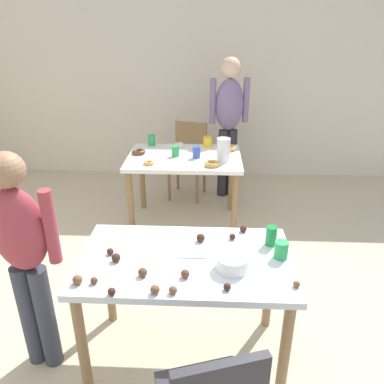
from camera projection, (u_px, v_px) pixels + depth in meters
ground_plane at (197, 351)px, 2.52m from camera, size 6.40×6.40×0.00m
wall_back at (206, 77)px, 4.88m from camera, size 6.40×0.10×2.60m
dining_table_near at (185, 273)px, 2.23m from camera, size 1.22×0.71×0.75m
dining_table_far at (184, 166)px, 3.82m from camera, size 1.11×0.78×0.75m
chair_far_table at (189, 155)px, 4.56m from camera, size 0.48×0.48×0.87m
person_girl_near at (23, 250)px, 2.11m from camera, size 0.46×0.24×1.40m
person_adult_far at (229, 116)px, 4.33m from camera, size 0.45×0.26×1.61m
mixing_bowl at (232, 263)px, 2.07m from camera, size 0.18×0.18×0.08m
soda_can at (271, 236)px, 2.29m from camera, size 0.07×0.07×0.12m
fork_near at (193, 257)px, 2.18m from camera, size 0.17×0.02×0.01m
cup_near_0 at (281, 250)px, 2.16m from camera, size 0.08×0.08×0.10m
cake_ball_0 at (243, 229)px, 2.44m from camera, size 0.04×0.04×0.04m
cake_ball_1 at (297, 284)px, 1.94m from camera, size 0.04×0.04×0.04m
cake_ball_2 at (77, 280)px, 1.96m from camera, size 0.05×0.05×0.05m
cake_ball_3 at (155, 289)px, 1.89m from camera, size 0.05×0.05×0.05m
cake_ball_4 at (143, 272)px, 2.02m from camera, size 0.05×0.05×0.05m
cake_ball_5 at (116, 258)px, 2.14m from camera, size 0.05×0.05×0.05m
cake_ball_6 at (110, 252)px, 2.21m from camera, size 0.04×0.04×0.04m
cake_ball_7 at (112, 292)px, 1.89m from camera, size 0.04×0.04×0.04m
cake_ball_8 at (94, 281)px, 1.97m from camera, size 0.04×0.04×0.04m
cake_ball_9 at (201, 238)px, 2.33m from camera, size 0.05×0.05×0.05m
cake_ball_10 at (185, 274)px, 2.01m from camera, size 0.05×0.05×0.05m
cake_ball_11 at (227, 287)px, 1.92m from camera, size 0.04×0.04×0.04m
cake_ball_12 at (173, 290)px, 1.89m from camera, size 0.04×0.04×0.04m
cake_ball_13 at (232, 237)px, 2.36m from camera, size 0.04×0.04×0.04m
pitcher_far at (223, 150)px, 3.60m from camera, size 0.13×0.13×0.22m
cup_far_0 at (152, 140)px, 4.06m from camera, size 0.07×0.07×0.12m
cup_far_1 at (175, 151)px, 3.75m from camera, size 0.07×0.07×0.10m
cup_far_2 at (197, 152)px, 3.71m from camera, size 0.07×0.07×0.11m
cup_far_3 at (208, 142)px, 4.03m from camera, size 0.09×0.09×0.11m
donut_far_0 at (149, 163)px, 3.56m from camera, size 0.10×0.10×0.03m
donut_far_1 at (212, 164)px, 3.52m from camera, size 0.14×0.14×0.04m
donut_far_2 at (230, 148)px, 3.93m from camera, size 0.13×0.13×0.04m
donut_far_3 at (179, 145)px, 4.06m from camera, size 0.11×0.11×0.03m
donut_far_4 at (139, 152)px, 3.83m from camera, size 0.14×0.14×0.04m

